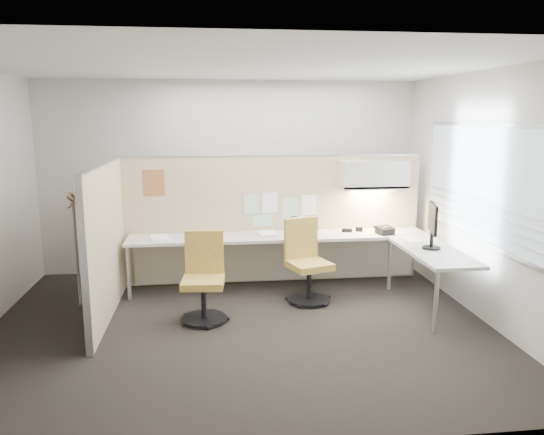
{
  "coord_description": "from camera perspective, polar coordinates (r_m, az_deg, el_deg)",
  "views": [
    {
      "loc": [
        -0.31,
        -5.56,
        2.29
      ],
      "look_at": [
        0.44,
        0.8,
        1.06
      ],
      "focal_mm": 35.0,
      "sensor_mm": 36.0,
      "label": 1
    }
  ],
  "objects": [
    {
      "name": "paper_stack_2",
      "position": [
        7.01,
        -0.51,
        -1.81
      ],
      "size": [
        0.27,
        0.33,
        0.05
      ],
      "primitive_type": "cube",
      "rotation": [
        0.0,
        0.0,
        0.13
      ],
      "color": "white",
      "rests_on": "desk"
    },
    {
      "name": "wall_right",
      "position": [
        6.41,
        21.87,
        2.09
      ],
      "size": [
        0.02,
        4.5,
        2.8
      ],
      "primitive_type": "cube",
      "color": "beige",
      "rests_on": "ground"
    },
    {
      "name": "task_light_strip",
      "position": [
        7.36,
        10.8,
        2.94
      ],
      "size": [
        0.6,
        0.06,
        0.02
      ],
      "primitive_type": "cube",
      "color": "#FFEABF",
      "rests_on": "overhead_bin"
    },
    {
      "name": "desk",
      "position": [
        7.01,
        3.66,
        -3.1
      ],
      "size": [
        4.0,
        2.07,
        0.73
      ],
      "color": "beige",
      "rests_on": "floor"
    },
    {
      "name": "chair_left",
      "position": [
        6.09,
        -7.35,
        -6.69
      ],
      "size": [
        0.52,
        0.53,
        0.99
      ],
      "rotation": [
        0.0,
        0.0,
        -0.09
      ],
      "color": "black",
      "rests_on": "floor"
    },
    {
      "name": "coat_hook",
      "position": [
        5.34,
        -20.45,
        0.85
      ],
      "size": [
        0.18,
        0.42,
        1.28
      ],
      "color": "silver",
      "rests_on": "partition_left"
    },
    {
      "name": "paper_stack_3",
      "position": [
        7.09,
        2.86,
        -1.81
      ],
      "size": [
        0.25,
        0.31,
        0.01
      ],
      "primitive_type": "cube",
      "rotation": [
        0.0,
        0.0,
        0.06
      ],
      "color": "white",
      "rests_on": "desk"
    },
    {
      "name": "window_pane",
      "position": [
        6.38,
        21.76,
        3.42
      ],
      "size": [
        0.01,
        2.8,
        1.3
      ],
      "primitive_type": "cube",
      "color": "#A7B5C2",
      "rests_on": "wall_right"
    },
    {
      "name": "partition_back",
      "position": [
        7.35,
        0.1,
        -0.24
      ],
      "size": [
        4.1,
        0.06,
        1.75
      ],
      "primitive_type": "cube",
      "color": "#CBB48D",
      "rests_on": "floor"
    },
    {
      "name": "paper_stack_1",
      "position": [
        7.05,
        -6.27,
        -1.93
      ],
      "size": [
        0.28,
        0.34,
        0.02
      ],
      "primitive_type": "cube",
      "rotation": [
        0.0,
        0.0,
        -0.18
      ],
      "color": "white",
      "rests_on": "desk"
    },
    {
      "name": "phone",
      "position": [
        7.27,
        12.02,
        -1.36
      ],
      "size": [
        0.26,
        0.25,
        0.12
      ],
      "rotation": [
        0.0,
        0.0,
        0.32
      ],
      "color": "black",
      "rests_on": "desk"
    },
    {
      "name": "stapler",
      "position": [
        7.3,
        8.07,
        -1.38
      ],
      "size": [
        0.15,
        0.08,
        0.05
      ],
      "primitive_type": "cube",
      "rotation": [
        0.0,
        0.0,
        -0.3
      ],
      "color": "black",
      "rests_on": "desk"
    },
    {
      "name": "tape_dispenser",
      "position": [
        7.38,
        9.34,
        -1.25
      ],
      "size": [
        0.11,
        0.09,
        0.06
      ],
      "primitive_type": "cube",
      "rotation": [
        0.0,
        0.0,
        -0.31
      ],
      "color": "black",
      "rests_on": "desk"
    },
    {
      "name": "poster",
      "position": [
        7.22,
        -12.61,
        3.67
      ],
      "size": [
        0.28,
        0.0,
        0.35
      ],
      "primitive_type": "cube",
      "color": "orange",
      "rests_on": "partition_back"
    },
    {
      "name": "partition_left",
      "position": [
        6.34,
        -17.41,
        -2.55
      ],
      "size": [
        0.06,
        2.2,
        1.75
      ],
      "primitive_type": "cube",
      "color": "#CBB48D",
      "rests_on": "floor"
    },
    {
      "name": "pinned_papers",
      "position": [
        7.3,
        0.75,
        0.94
      ],
      "size": [
        1.01,
        0.0,
        0.47
      ],
      "color": "#8CBF8C",
      "rests_on": "partition_back"
    },
    {
      "name": "monitor",
      "position": [
        6.55,
        16.89,
        -0.58
      ],
      "size": [
        0.22,
        0.51,
        0.54
      ],
      "rotation": [
        0.0,
        0.0,
        1.31
      ],
      "color": "black",
      "rests_on": "desk"
    },
    {
      "name": "floor",
      "position": [
        6.02,
        -3.36,
        -11.56
      ],
      "size": [
        5.5,
        4.5,
        0.01
      ],
      "primitive_type": "cube",
      "color": "black",
      "rests_on": "ground"
    },
    {
      "name": "paper_stack_0",
      "position": [
        6.99,
        -12.01,
        -2.15
      ],
      "size": [
        0.28,
        0.34,
        0.03
      ],
      "primitive_type": "cube",
      "rotation": [
        0.0,
        0.0,
        0.2
      ],
      "color": "white",
      "rests_on": "desk"
    },
    {
      "name": "wall_back",
      "position": [
        7.87,
        -4.46,
        4.33
      ],
      "size": [
        5.5,
        0.02,
        2.8
      ],
      "primitive_type": "cube",
      "color": "beige",
      "rests_on": "ground"
    },
    {
      "name": "chair_right",
      "position": [
        6.66,
        3.71,
        -4.98
      ],
      "size": [
        0.6,
        0.62,
        1.02
      ],
      "rotation": [
        0.0,
        0.0,
        0.32
      ],
      "color": "black",
      "rests_on": "floor"
    },
    {
      "name": "paper_stack_4",
      "position": [
        6.97,
        14.86,
        -2.35
      ],
      "size": [
        0.28,
        0.34,
        0.02
      ],
      "primitive_type": "cube",
      "rotation": [
        0.0,
        0.0,
        0.17
      ],
      "color": "white",
      "rests_on": "desk"
    },
    {
      "name": "wall_front",
      "position": [
        3.44,
        -1.35,
        -4.12
      ],
      "size": [
        5.5,
        0.02,
        2.8
      ],
      "primitive_type": "cube",
      "color": "beige",
      "rests_on": "ground"
    },
    {
      "name": "ceiling",
      "position": [
        5.59,
        -3.69,
        16.12
      ],
      "size": [
        5.5,
        4.5,
        0.01
      ],
      "primitive_type": "cube",
      "color": "white",
      "rests_on": "wall_back"
    },
    {
      "name": "overhead_bin",
      "position": [
        7.33,
        10.86,
        4.56
      ],
      "size": [
        0.9,
        0.36,
        0.38
      ],
      "primitive_type": "cube",
      "color": "beige",
      "rests_on": "partition_back"
    }
  ]
}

